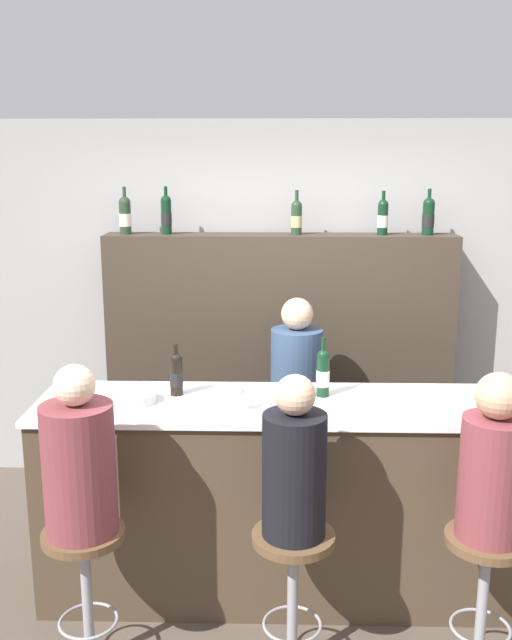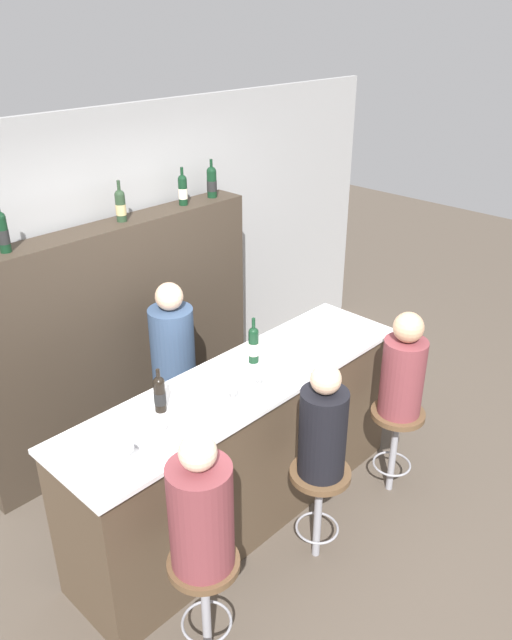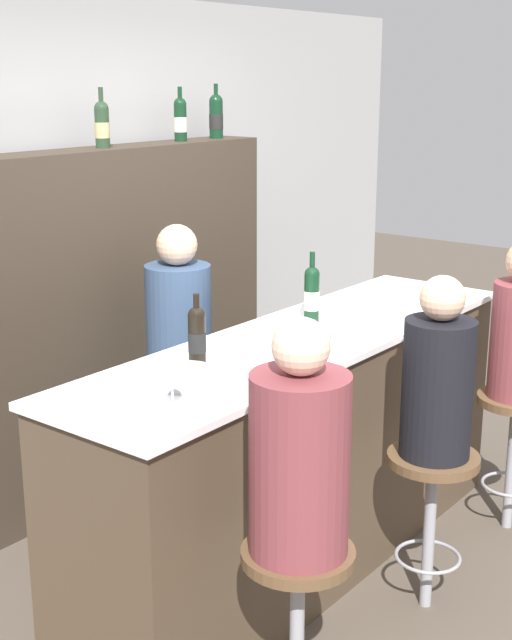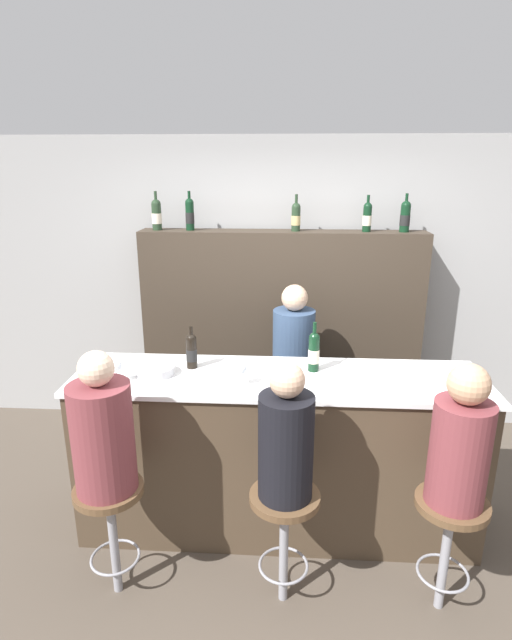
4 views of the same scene
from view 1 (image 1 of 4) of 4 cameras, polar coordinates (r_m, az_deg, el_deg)
name	(u,v)px [view 1 (image 1 of 4)]	position (r m, az deg, el deg)	size (l,w,h in m)	color
ground_plane	(280,624)	(3.98, 1.93, -23.16)	(16.00, 16.00, 0.00)	#4C4238
wall_back	(279,304)	(5.19, 1.89, 1.32)	(6.40, 0.05, 2.60)	#9E9E9E
bar_counter	(280,498)	(3.96, 1.96, -14.04)	(2.57, 0.67, 1.10)	#473828
back_bar_cabinet	(279,363)	(5.06, 1.88, -3.48)	(2.40, 0.28, 1.83)	#382D23
wine_bottle_counter_0	(176,374)	(3.85, -6.40, -4.29)	(0.07, 0.07, 0.28)	black
wine_bottle_counter_1	(323,372)	(3.82, 5.38, -4.19)	(0.07, 0.07, 0.32)	black
wine_bottle_backbar_0	(125,215)	(4.98, -10.43, 8.27)	(0.08, 0.08, 0.32)	#233823
wine_bottle_backbar_1	(166,214)	(4.93, -7.19, 8.39)	(0.07, 0.07, 0.32)	black
wine_bottle_backbar_2	(297,217)	(4.87, 3.26, 8.23)	(0.08, 0.08, 0.30)	#233823
wine_bottle_backbar_3	(383,217)	(4.93, 10.11, 8.14)	(0.07, 0.07, 0.30)	black
wine_bottle_backbar_4	(428,216)	(4.98, 13.62, 8.09)	(0.08, 0.08, 0.31)	black
wine_glass_0	(88,392)	(3.70, -13.26, -5.66)	(0.07, 0.07, 0.14)	silver
wine_glass_1	(238,392)	(3.58, -1.46, -5.81)	(0.07, 0.07, 0.14)	silver
wine_glass_2	(284,395)	(3.58, 2.23, -6.04)	(0.07, 0.07, 0.13)	silver
metal_bowl	(134,397)	(3.79, -9.74, -6.10)	(0.24, 0.24, 0.05)	#B7B7BC
bar_stool_left	(85,561)	(3.53, -13.53, -18.21)	(0.38, 0.38, 0.69)	gray
guest_seated_left	(79,462)	(3.31, -13.98, -10.97)	(0.32, 0.32, 0.78)	brown
bar_stool_middle	(293,564)	(3.43, 2.98, -18.88)	(0.38, 0.38, 0.69)	gray
guest_seated_middle	(294,467)	(3.20, 3.08, -11.63)	(0.29, 0.29, 0.75)	black
bar_stool_right	(485,566)	(3.56, 17.86, -18.25)	(0.38, 0.38, 0.69)	gray
guest_seated_right	(493,466)	(3.34, 18.45, -11.04)	(0.29, 0.29, 0.76)	brown
bartender	(296,419)	(4.67, 3.20, -7.94)	(0.33, 0.33, 1.49)	#334766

